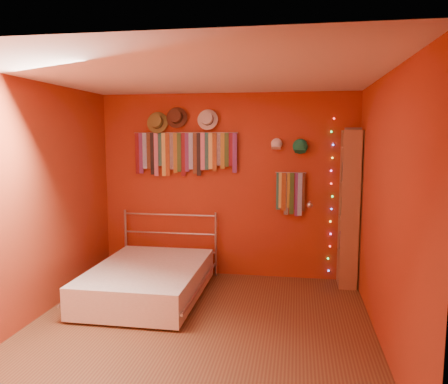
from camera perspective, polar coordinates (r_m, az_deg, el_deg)
The scene contains 16 objects.
ground at distance 4.65m, azimuth -3.29°, elevation -17.20°, with size 3.50×3.50×0.00m, color brown.
back_wall at distance 5.98m, azimuth 0.33°, elevation 0.83°, with size 3.50×0.02×2.50m, color maroon.
right_wall at distance 4.25m, azimuth 20.27°, elevation -2.30°, with size 0.02×3.50×2.50m, color maroon.
left_wall at distance 4.97m, azimuth -23.49°, elevation -1.12°, with size 0.02×3.50×2.50m, color maroon.
ceiling at distance 4.26m, azimuth -3.55°, elevation 15.03°, with size 3.50×3.50×0.02m, color white.
tie_rack at distance 6.01m, azimuth -5.27°, elevation 5.29°, with size 1.45×0.03×0.60m.
small_tie_rack at distance 5.85m, azimuth 8.70°, elevation 0.02°, with size 0.40×0.03×0.58m.
fedora_olive at distance 6.08m, azimuth -8.80°, elevation 9.04°, with size 0.30×0.16×0.29m.
fedora_brown at distance 6.00m, azimuth -6.28°, elevation 9.72°, with size 0.29×0.16×0.29m.
fedora_white at distance 5.90m, azimuth -2.22°, elevation 9.52°, with size 0.28×0.15×0.28m.
cap_white at distance 5.82m, azimuth 6.88°, elevation 6.26°, with size 0.16×0.20×0.16m.
cap_green at distance 5.82m, azimuth 9.92°, elevation 5.87°, with size 0.19×0.24×0.19m.
fairy_lights at distance 5.90m, azimuth 13.81°, elevation -0.55°, with size 0.06×0.02×2.04m.
reading_lamp at distance 5.69m, azimuth 11.11°, elevation -1.66°, with size 0.08×0.32×0.10m.
bookshelf at distance 5.76m, azimuth 16.47°, elevation -2.05°, with size 0.25×0.34×2.00m.
bed at distance 5.42m, azimuth -9.89°, elevation -11.28°, with size 1.34×1.84×0.89m.
Camera 1 is at (0.95, -4.12, 1.93)m, focal length 35.00 mm.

